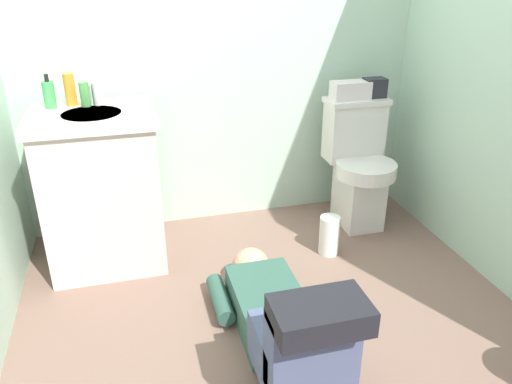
# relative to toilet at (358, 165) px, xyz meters

# --- Properties ---
(ground_plane) EXTENTS (2.78, 3.07, 0.04)m
(ground_plane) POSITION_rel_toilet_xyz_m (-0.75, -0.76, -0.39)
(ground_plane) COLOR #7F6053
(wall_back) EXTENTS (2.44, 0.08, 2.40)m
(wall_back) POSITION_rel_toilet_xyz_m (-0.75, 0.32, 0.83)
(wall_back) COLOR #B2D1B9
(wall_back) RESTS_ON ground_plane
(toilet) EXTENTS (0.36, 0.46, 0.75)m
(toilet) POSITION_rel_toilet_xyz_m (0.00, 0.00, 0.00)
(toilet) COLOR white
(toilet) RESTS_ON ground_plane
(vanity_cabinet) EXTENTS (0.60, 0.52, 0.82)m
(vanity_cabinet) POSITION_rel_toilet_xyz_m (-1.46, -0.07, 0.05)
(vanity_cabinet) COLOR beige
(vanity_cabinet) RESTS_ON ground_plane
(faucet) EXTENTS (0.02, 0.02, 0.10)m
(faucet) POSITION_rel_toilet_xyz_m (-1.46, 0.08, 0.50)
(faucet) COLOR silver
(faucet) RESTS_ON vanity_cabinet
(person_plumber) EXTENTS (0.39, 1.06, 0.52)m
(person_plumber) POSITION_rel_toilet_xyz_m (-0.79, -0.99, -0.19)
(person_plumber) COLOR #33594C
(person_plumber) RESTS_ON ground_plane
(tissue_box) EXTENTS (0.22, 0.11, 0.10)m
(tissue_box) POSITION_rel_toilet_xyz_m (-0.05, 0.09, 0.43)
(tissue_box) COLOR silver
(tissue_box) RESTS_ON toilet
(toiletry_bag) EXTENTS (0.12, 0.09, 0.11)m
(toiletry_bag) POSITION_rel_toilet_xyz_m (0.10, 0.09, 0.44)
(toiletry_bag) COLOR #26262D
(toiletry_bag) RESTS_ON toilet
(soap_dispenser) EXTENTS (0.06, 0.06, 0.17)m
(soap_dispenser) POSITION_rel_toilet_xyz_m (-1.65, 0.06, 0.52)
(soap_dispenser) COLOR #439F54
(soap_dispenser) RESTS_ON vanity_cabinet
(bottle_amber) EXTENTS (0.05, 0.05, 0.16)m
(bottle_amber) POSITION_rel_toilet_xyz_m (-1.56, 0.09, 0.53)
(bottle_amber) COLOR #C88928
(bottle_amber) RESTS_ON vanity_cabinet
(bottle_green) EXTENTS (0.05, 0.05, 0.12)m
(bottle_green) POSITION_rel_toilet_xyz_m (-1.49, 0.05, 0.51)
(bottle_green) COLOR #519D4D
(bottle_green) RESTS_ON vanity_cabinet
(bottle_white) EXTENTS (0.04, 0.04, 0.11)m
(bottle_white) POSITION_rel_toilet_xyz_m (-1.43, 0.06, 0.51)
(bottle_white) COLOR white
(bottle_white) RESTS_ON vanity_cabinet
(paper_towel_roll) EXTENTS (0.11, 0.11, 0.22)m
(paper_towel_roll) POSITION_rel_toilet_xyz_m (-0.30, -0.32, -0.26)
(paper_towel_roll) COLOR white
(paper_towel_roll) RESTS_ON ground_plane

